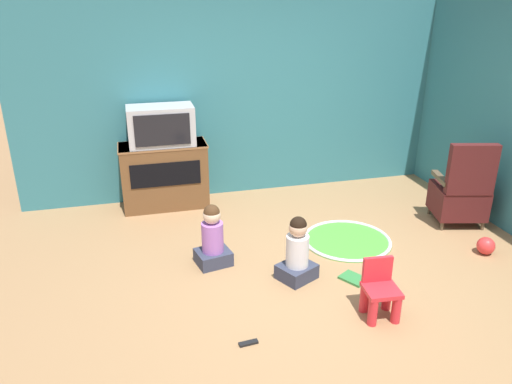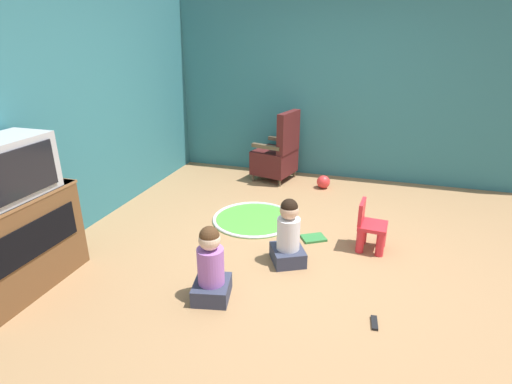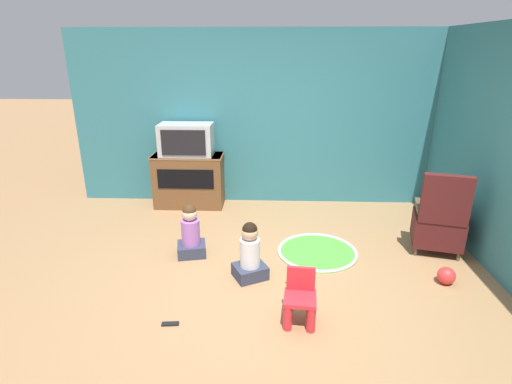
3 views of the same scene
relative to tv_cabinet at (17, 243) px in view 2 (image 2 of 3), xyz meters
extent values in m
plane|color=#9E754C|center=(1.27, -2.10, -0.41)|extent=(30.00, 30.00, 0.00)
cube|color=teal|center=(1.00, 0.30, 0.86)|extent=(5.44, 0.12, 2.55)
cube|color=teal|center=(3.66, -2.37, 0.86)|extent=(0.12, 5.46, 2.55)
cube|color=brown|center=(0.00, 0.00, -0.01)|extent=(1.02, 0.45, 0.80)
cube|color=#90603A|center=(0.00, 0.00, 0.37)|extent=(1.04, 0.45, 0.02)
cube|color=black|center=(0.00, -0.23, 0.08)|extent=(0.81, 0.01, 0.29)
cube|color=black|center=(0.00, -0.22, 0.62)|extent=(0.63, 0.02, 0.36)
cylinder|color=brown|center=(3.47, -1.14, -0.36)|extent=(0.04, 0.04, 0.10)
cylinder|color=brown|center=(3.03, -1.03, -0.36)|extent=(0.04, 0.04, 0.10)
cylinder|color=brown|center=(3.37, -1.56, -0.36)|extent=(0.04, 0.04, 0.10)
cylinder|color=brown|center=(2.93, -1.45, -0.36)|extent=(0.04, 0.04, 0.10)
cube|color=#4C1919|center=(3.20, -1.30, -0.14)|extent=(0.64, 0.63, 0.34)
cube|color=#4C1919|center=(3.15, -1.51, 0.31)|extent=(0.52, 0.22, 0.56)
cube|color=brown|center=(3.43, -1.35, 0.13)|extent=(0.17, 0.44, 0.05)
cube|color=brown|center=(2.97, -1.24, 0.13)|extent=(0.17, 0.44, 0.05)
cylinder|color=red|center=(1.39, -2.81, -0.28)|extent=(0.08, 0.08, 0.27)
cylinder|color=red|center=(1.59, -2.83, -0.28)|extent=(0.08, 0.08, 0.27)
cylinder|color=red|center=(1.41, -2.62, -0.28)|extent=(0.08, 0.08, 0.27)
cylinder|color=red|center=(1.61, -2.64, -0.28)|extent=(0.08, 0.08, 0.27)
cube|color=red|center=(1.50, -2.73, -0.16)|extent=(0.30, 0.29, 0.04)
cube|color=red|center=(1.51, -2.61, -0.03)|extent=(0.25, 0.06, 0.22)
cylinder|color=green|center=(1.79, -1.43, -0.40)|extent=(0.94, 0.94, 0.01)
torus|color=silver|center=(1.79, -1.43, -0.40)|extent=(0.94, 0.94, 0.04)
cube|color=#33384C|center=(1.03, -2.00, -0.34)|extent=(0.41, 0.40, 0.14)
cylinder|color=silver|center=(1.03, -2.00, -0.12)|extent=(0.21, 0.21, 0.30)
sphere|color=#D8AD8C|center=(1.03, -2.00, 0.11)|extent=(0.17, 0.17, 0.17)
sphere|color=black|center=(1.03, -2.00, 0.14)|extent=(0.16, 0.16, 0.16)
cube|color=#33384C|center=(0.32, -1.54, -0.34)|extent=(0.37, 0.34, 0.14)
cylinder|color=#A566BF|center=(0.32, -1.54, -0.12)|extent=(0.21, 0.21, 0.30)
sphere|color=beige|center=(0.32, -1.54, 0.11)|extent=(0.17, 0.17, 0.17)
sphere|color=#472D19|center=(0.32, -1.54, 0.14)|extent=(0.16, 0.16, 0.16)
sphere|color=red|center=(3.04, -2.04, -0.32)|extent=(0.18, 0.18, 0.18)
cube|color=#337F3D|center=(1.53, -2.16, -0.40)|extent=(0.27, 0.29, 0.02)
cube|color=black|center=(0.37, -2.80, -0.40)|extent=(0.15, 0.06, 0.02)
camera|label=1|loc=(-0.34, -5.79, 2.10)|focal=35.00mm
camera|label=2|loc=(-2.13, -2.67, 1.56)|focal=28.00mm
camera|label=3|loc=(1.23, -5.65, 1.88)|focal=28.00mm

